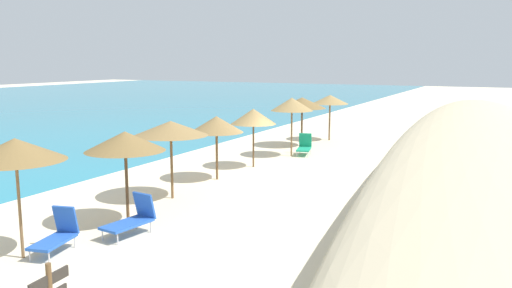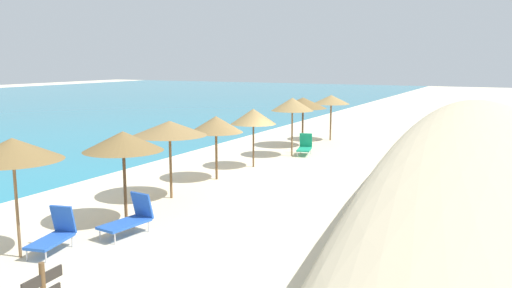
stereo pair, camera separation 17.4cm
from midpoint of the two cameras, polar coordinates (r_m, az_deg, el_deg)
name	(u,v)px [view 1 (the left image)]	position (r m, az deg, el deg)	size (l,w,h in m)	color
ground_plane	(283,177)	(21.06, 2.78, -3.59)	(160.00, 160.00, 0.00)	beige
dune_ridge	(487,159)	(20.40, 23.71, -1.51)	(52.05, 6.83, 2.28)	beige
beach_umbrella_0	(15,150)	(13.23, -25.19, -0.58)	(2.28, 2.28, 2.88)	brown
beach_umbrella_1	(125,141)	(15.08, -14.46, 0.27)	(2.26, 2.26, 2.68)	brown
beach_umbrella_2	(171,128)	(17.60, -9.59, 1.69)	(2.50, 2.50, 2.65)	brown
beach_umbrella_3	(216,124)	(20.28, -4.59, 2.15)	(2.10, 2.10, 2.51)	brown
beach_umbrella_4	(253,116)	(22.59, -0.51, 3.03)	(1.98, 1.98, 2.57)	brown
beach_umbrella_5	(292,104)	(25.29, 3.75, 4.35)	(2.05, 2.05, 2.86)	brown
beach_umbrella_6	(302,103)	(28.36, 4.89, 4.50)	(2.57, 2.57, 2.66)	brown
beach_umbrella_7	(330,100)	(30.65, 7.94, 4.83)	(2.14, 2.14, 2.65)	brown
lounge_chair_0	(304,146)	(25.94, 5.12, -0.25)	(1.38, 0.91, 1.03)	#199972
lounge_chair_1	(57,234)	(13.83, -21.27, -9.19)	(1.42, 0.89, 1.06)	blue
lounge_chair_2	(132,218)	(14.52, -13.71, -7.90)	(1.53, 0.86, 1.06)	blue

